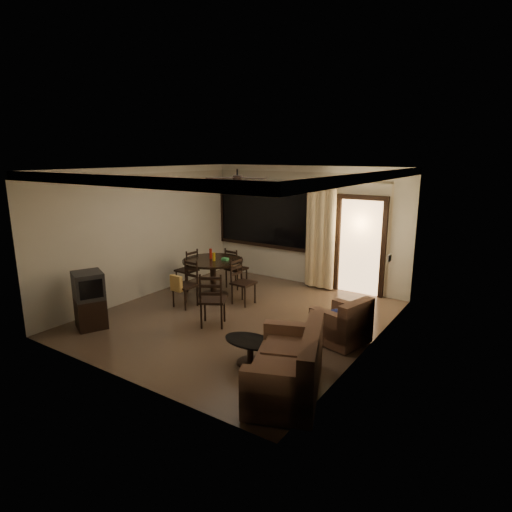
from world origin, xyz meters
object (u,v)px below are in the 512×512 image
Objects in this scene: dining_chair_north at (236,276)px; armchair at (343,325)px; dining_chair_east at (243,291)px; coffee_table at (250,348)px; side_chair at (213,310)px; dining_chair_west at (187,277)px; sofa at (290,368)px; dining_chair_south at (185,292)px; dining_table at (213,267)px; tv_cabinet at (90,300)px.

dining_chair_north is 3.60m from armchair.
dining_chair_east is at bearing 179.56° from armchair.
side_chair is (-1.39, 0.83, 0.06)m from coffee_table.
armchair is at bearing 164.84° from side_chair.
sofa is (4.14, -2.56, 0.06)m from dining_chair_west.
coffee_table is at bearing 132.71° from dining_chair_north.
dining_chair_west is at bearing 146.11° from coffee_table.
dining_chair_west is at bearing -175.97° from armchair.
dining_chair_north is 4.66m from sofa.
sofa is (3.38, -1.65, 0.04)m from dining_chair_south.
dining_table is at bearing 89.96° from dining_chair_west.
dining_table reaches higher than dining_chair_south.
sofa is 0.96m from coffee_table.
sofa is (3.33, -2.51, -0.31)m from dining_table.
dining_chair_south is (0.76, -0.90, 0.02)m from dining_chair_west.
dining_chair_south reaches higher than armchair.
dining_chair_west is at bearing 44.06° from dining_chair_north.
side_chair is (0.22, -1.26, 0.02)m from dining_chair_east.
tv_cabinet reaches higher than coffee_table.
dining_chair_north is at bearing 134.06° from dining_chair_west.
tv_cabinet reaches higher than dining_chair_west.
dining_chair_west is (-0.81, 0.05, -0.36)m from dining_table.
dining_chair_north reaches higher than armchair.
dining_chair_west is 1.12× the size of coffee_table.
dining_chair_south is 0.93× the size of side_chair.
coffee_table is (1.62, -2.09, -0.03)m from dining_chair_east.
side_chair is (1.11, -0.46, -0.00)m from dining_chair_south.
dining_chair_south is at bearing -52.53° from side_chair.
dining_chair_west is 1.00× the size of dining_chair_south.
armchair is at bearing 58.75° from coffee_table.
side_chair is (-2.28, 1.20, -0.04)m from sofa.
dining_chair_west reaches higher than coffee_table.
dining_chair_south is 3.77m from sofa.
dining_chair_east is 1.00× the size of dining_chair_north.
dining_chair_west and dining_chair_south have the same top height.
dining_chair_east is 1.28m from side_chair.
dining_table is 1.38× the size of dining_chair_east.
dining_chair_west and dining_chair_north have the same top height.
tv_cabinet reaches higher than armchair.
dining_table is 1.38× the size of dining_chair_west.
dining_chair_west is 2.65m from tv_cabinet.
dining_chair_south is 1.03× the size of armchair.
sofa reaches higher than armchair.
sofa is at bearing -22.50° from coffee_table.
dining_chair_west is 1.18m from dining_chair_south.
side_chair is at bearing -51.19° from dining_table.
side_chair is at bearing 119.07° from dining_chair_north.
tv_cabinet reaches higher than dining_chair_east.
dining_chair_north is at bearing 46.76° from dining_chair_east.
tv_cabinet is at bearing -105.75° from dining_table.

